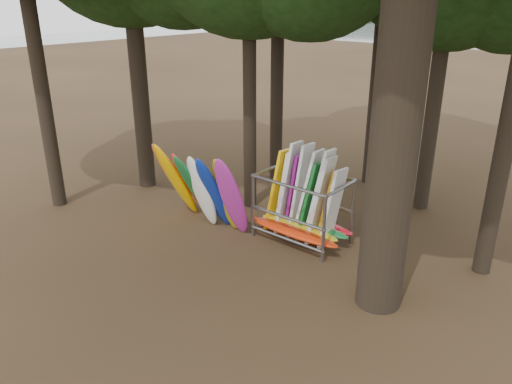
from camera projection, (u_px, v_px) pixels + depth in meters
The scene contains 3 objects.
ground at pixel (216, 252), 13.93m from camera, with size 120.00×120.00×0.00m, color #47331E.
kayak_row at pixel (200, 188), 15.07m from camera, with size 3.50×1.92×2.75m.
storage_rack at pixel (303, 209), 14.35m from camera, with size 3.05×1.50×2.87m.
Camera 1 is at (8.76, -8.72, 6.73)m, focal length 35.00 mm.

